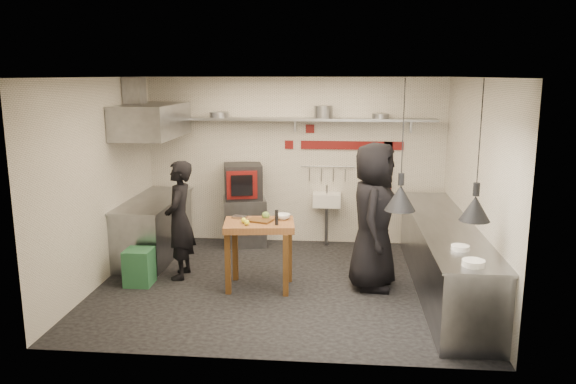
# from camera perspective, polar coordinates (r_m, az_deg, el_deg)

# --- Properties ---
(floor) EXTENTS (5.00, 5.00, 0.00)m
(floor) POSITION_cam_1_polar(r_m,az_deg,el_deg) (7.84, -0.54, -9.36)
(floor) COLOR black
(floor) RESTS_ON ground
(ceiling) EXTENTS (5.00, 5.00, 0.00)m
(ceiling) POSITION_cam_1_polar(r_m,az_deg,el_deg) (7.31, -0.59, 11.57)
(ceiling) COLOR beige
(ceiling) RESTS_ON floor
(wall_back) EXTENTS (5.00, 0.04, 2.80)m
(wall_back) POSITION_cam_1_polar(r_m,az_deg,el_deg) (9.51, 0.72, 3.16)
(wall_back) COLOR beige
(wall_back) RESTS_ON floor
(wall_front) EXTENTS (5.00, 0.04, 2.80)m
(wall_front) POSITION_cam_1_polar(r_m,az_deg,el_deg) (5.41, -2.83, -3.52)
(wall_front) COLOR beige
(wall_front) RESTS_ON floor
(wall_left) EXTENTS (0.04, 4.20, 2.80)m
(wall_left) POSITION_cam_1_polar(r_m,az_deg,el_deg) (8.09, -18.48, 1.01)
(wall_left) COLOR beige
(wall_left) RESTS_ON floor
(wall_right) EXTENTS (0.04, 4.20, 2.80)m
(wall_right) POSITION_cam_1_polar(r_m,az_deg,el_deg) (7.61, 18.50, 0.37)
(wall_right) COLOR beige
(wall_right) RESTS_ON floor
(red_band_horiz) EXTENTS (1.70, 0.02, 0.14)m
(red_band_horiz) POSITION_cam_1_polar(r_m,az_deg,el_deg) (9.42, 6.51, 4.73)
(red_band_horiz) COLOR #620F0E
(red_band_horiz) RESTS_ON wall_back
(red_band_vert) EXTENTS (0.14, 0.02, 1.10)m
(red_band_vert) POSITION_cam_1_polar(r_m,az_deg,el_deg) (9.52, 10.05, 1.77)
(red_band_vert) COLOR #620F0E
(red_band_vert) RESTS_ON wall_back
(red_tile_a) EXTENTS (0.14, 0.02, 0.14)m
(red_tile_a) POSITION_cam_1_polar(r_m,az_deg,el_deg) (9.40, 2.25, 6.43)
(red_tile_a) COLOR #620F0E
(red_tile_a) RESTS_ON wall_back
(red_tile_b) EXTENTS (0.14, 0.02, 0.14)m
(red_tile_b) POSITION_cam_1_polar(r_m,az_deg,el_deg) (9.46, 0.11, 4.83)
(red_tile_b) COLOR #620F0E
(red_tile_b) RESTS_ON wall_back
(back_shelf) EXTENTS (4.60, 0.34, 0.04)m
(back_shelf) POSITION_cam_1_polar(r_m,az_deg,el_deg) (9.25, 0.65, 7.41)
(back_shelf) COLOR slate
(back_shelf) RESTS_ON wall_back
(shelf_bracket_left) EXTENTS (0.04, 0.06, 0.24)m
(shelf_bracket_left) POSITION_cam_1_polar(r_m,az_deg,el_deg) (9.74, -10.57, 6.84)
(shelf_bracket_left) COLOR slate
(shelf_bracket_left) RESTS_ON wall_back
(shelf_bracket_mid) EXTENTS (0.04, 0.06, 0.24)m
(shelf_bracket_mid) POSITION_cam_1_polar(r_m,az_deg,el_deg) (9.40, 0.72, 6.87)
(shelf_bracket_mid) COLOR slate
(shelf_bracket_mid) RESTS_ON wall_back
(shelf_bracket_right) EXTENTS (0.04, 0.06, 0.24)m
(shelf_bracket_right) POSITION_cam_1_polar(r_m,az_deg,el_deg) (9.44, 12.37, 6.62)
(shelf_bracket_right) COLOR slate
(shelf_bracket_right) RESTS_ON wall_back
(pan_far_left) EXTENTS (0.39, 0.39, 0.09)m
(pan_far_left) POSITION_cam_1_polar(r_m,az_deg,el_deg) (9.42, -7.00, 7.80)
(pan_far_left) COLOR slate
(pan_far_left) RESTS_ON back_shelf
(pan_mid_left) EXTENTS (0.27, 0.27, 0.07)m
(pan_mid_left) POSITION_cam_1_polar(r_m,az_deg,el_deg) (9.43, -7.15, 7.74)
(pan_mid_left) COLOR slate
(pan_mid_left) RESTS_ON back_shelf
(stock_pot) EXTENTS (0.39, 0.39, 0.20)m
(stock_pot) POSITION_cam_1_polar(r_m,az_deg,el_deg) (9.21, 3.62, 8.12)
(stock_pot) COLOR slate
(stock_pot) RESTS_ON back_shelf
(pan_right) EXTENTS (0.34, 0.34, 0.08)m
(pan_right) POSITION_cam_1_polar(r_m,az_deg,el_deg) (9.23, 9.38, 7.62)
(pan_right) COLOR slate
(pan_right) RESTS_ON back_shelf
(oven_stand) EXTENTS (0.82, 0.77, 0.80)m
(oven_stand) POSITION_cam_1_polar(r_m,az_deg,el_deg) (9.53, -4.42, -2.99)
(oven_stand) COLOR slate
(oven_stand) RESTS_ON floor
(combi_oven) EXTENTS (0.72, 0.69, 0.58)m
(combi_oven) POSITION_cam_1_polar(r_m,az_deg,el_deg) (9.38, -4.59, 1.08)
(combi_oven) COLOR black
(combi_oven) RESTS_ON oven_stand
(oven_door) EXTENTS (0.48, 0.14, 0.46)m
(oven_door) POSITION_cam_1_polar(r_m,az_deg,el_deg) (9.07, -4.69, 0.71)
(oven_door) COLOR #620F0E
(oven_door) RESTS_ON combi_oven
(oven_glass) EXTENTS (0.34, 0.09, 0.34)m
(oven_glass) POSITION_cam_1_polar(r_m,az_deg,el_deg) (9.03, -4.71, 0.66)
(oven_glass) COLOR black
(oven_glass) RESTS_ON oven_door
(hand_sink) EXTENTS (0.46, 0.34, 0.22)m
(hand_sink) POSITION_cam_1_polar(r_m,az_deg,el_deg) (9.42, 3.96, -0.79)
(hand_sink) COLOR silver
(hand_sink) RESTS_ON wall_back
(sink_tap) EXTENTS (0.03, 0.03, 0.14)m
(sink_tap) POSITION_cam_1_polar(r_m,az_deg,el_deg) (9.38, 3.98, 0.28)
(sink_tap) COLOR slate
(sink_tap) RESTS_ON hand_sink
(sink_drain) EXTENTS (0.06, 0.06, 0.66)m
(sink_drain) POSITION_cam_1_polar(r_m,az_deg,el_deg) (9.48, 3.92, -3.44)
(sink_drain) COLOR slate
(sink_drain) RESTS_ON floor
(utensil_rail) EXTENTS (0.90, 0.02, 0.02)m
(utensil_rail) POSITION_cam_1_polar(r_m,az_deg,el_deg) (9.45, 4.03, 2.59)
(utensil_rail) COLOR slate
(utensil_rail) RESTS_ON wall_back
(counter_right) EXTENTS (0.70, 3.80, 0.90)m
(counter_right) POSITION_cam_1_polar(r_m,az_deg,el_deg) (7.78, 15.52, -6.46)
(counter_right) COLOR slate
(counter_right) RESTS_ON floor
(counter_right_top) EXTENTS (0.76, 3.90, 0.03)m
(counter_right_top) POSITION_cam_1_polar(r_m,az_deg,el_deg) (7.65, 15.71, -3.15)
(counter_right_top) COLOR slate
(counter_right_top) RESTS_ON counter_right
(plate_stack) EXTENTS (0.29, 0.29, 0.07)m
(plate_stack) POSITION_cam_1_polar(r_m,az_deg,el_deg) (6.02, 18.33, -6.88)
(plate_stack) COLOR silver
(plate_stack) RESTS_ON counter_right_top
(small_bowl_right) EXTENTS (0.26, 0.26, 0.05)m
(small_bowl_right) POSITION_cam_1_polar(r_m,az_deg,el_deg) (6.53, 17.09, -5.42)
(small_bowl_right) COLOR silver
(small_bowl_right) RESTS_ON counter_right_top
(counter_left) EXTENTS (0.70, 1.90, 0.90)m
(counter_left) POSITION_cam_1_polar(r_m,az_deg,el_deg) (9.12, -13.45, -3.64)
(counter_left) COLOR slate
(counter_left) RESTS_ON floor
(counter_left_top) EXTENTS (0.76, 2.00, 0.03)m
(counter_left_top) POSITION_cam_1_polar(r_m,az_deg,el_deg) (9.01, -13.59, -0.79)
(counter_left_top) COLOR slate
(counter_left_top) RESTS_ON counter_left
(extractor_hood) EXTENTS (0.78, 1.60, 0.50)m
(extractor_hood) POSITION_cam_1_polar(r_m,az_deg,el_deg) (8.82, -13.67, 7.06)
(extractor_hood) COLOR slate
(extractor_hood) RESTS_ON ceiling
(hood_duct) EXTENTS (0.28, 0.28, 0.50)m
(hood_duct) POSITION_cam_1_polar(r_m,az_deg,el_deg) (8.88, -15.34, 9.59)
(hood_duct) COLOR slate
(hood_duct) RESTS_ON ceiling
(green_bin) EXTENTS (0.37, 0.37, 0.50)m
(green_bin) POSITION_cam_1_polar(r_m,az_deg,el_deg) (8.02, -14.88, -7.37)
(green_bin) COLOR #245D37
(green_bin) RESTS_ON floor
(prep_table) EXTENTS (0.99, 0.75, 0.92)m
(prep_table) POSITION_cam_1_polar(r_m,az_deg,el_deg) (7.59, -2.91, -6.40)
(prep_table) COLOR brown
(prep_table) RESTS_ON floor
(cutting_board) EXTENTS (0.37, 0.31, 0.02)m
(cutting_board) POSITION_cam_1_polar(r_m,az_deg,el_deg) (7.48, -2.88, -2.90)
(cutting_board) COLOR #533315
(cutting_board) RESTS_ON prep_table
(pepper_mill) EXTENTS (0.06, 0.06, 0.20)m
(pepper_mill) POSITION_cam_1_polar(r_m,az_deg,el_deg) (7.27, -1.17, -2.60)
(pepper_mill) COLOR black
(pepper_mill) RESTS_ON prep_table
(lemon_a) EXTENTS (0.09, 0.09, 0.07)m
(lemon_a) POSITION_cam_1_polar(r_m,az_deg,el_deg) (7.39, -4.52, -2.89)
(lemon_a) COLOR yellow
(lemon_a) RESTS_ON prep_table
(lemon_b) EXTENTS (0.09, 0.09, 0.07)m
(lemon_b) POSITION_cam_1_polar(r_m,az_deg,el_deg) (7.29, -4.21, -3.11)
(lemon_b) COLOR yellow
(lemon_b) RESTS_ON prep_table
(veg_ball) EXTENTS (0.14, 0.14, 0.11)m
(veg_ball) POSITION_cam_1_polar(r_m,az_deg,el_deg) (7.57, -2.27, -2.41)
(veg_ball) COLOR olive
(veg_ball) RESTS_ON prep_table
(steel_tray) EXTENTS (0.22, 0.17, 0.03)m
(steel_tray) POSITION_cam_1_polar(r_m,az_deg,el_deg) (7.67, -4.93, -2.54)
(steel_tray) COLOR slate
(steel_tray) RESTS_ON prep_table
(bowl) EXTENTS (0.25, 0.25, 0.07)m
(bowl) POSITION_cam_1_polar(r_m,az_deg,el_deg) (7.58, -0.56, -2.52)
(bowl) COLOR silver
(bowl) RESTS_ON prep_table
(heat_lamp_near) EXTENTS (0.44, 0.44, 1.53)m
(heat_lamp_near) POSITION_cam_1_polar(r_m,az_deg,el_deg) (6.59, 11.56, 4.64)
(heat_lamp_near) COLOR black
(heat_lamp_near) RESTS_ON ceiling
(heat_lamp_far) EXTENTS (0.36, 0.36, 1.49)m
(heat_lamp_far) POSITION_cam_1_polar(r_m,az_deg,el_deg) (6.15, 18.84, 3.94)
(heat_lamp_far) COLOR black
(heat_lamp_far) RESTS_ON ceiling
(chef_left) EXTENTS (0.42, 0.62, 1.67)m
(chef_left) POSITION_cam_1_polar(r_m,az_deg,el_deg) (8.02, -10.96, -2.81)
(chef_left) COLOR black
(chef_left) RESTS_ON floor
(chef_right) EXTENTS (0.76, 1.05, 1.98)m
(chef_right) POSITION_cam_1_polar(r_m,az_deg,el_deg) (7.54, 8.68, -2.47)
(chef_right) COLOR black
(chef_right) RESTS_ON floor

